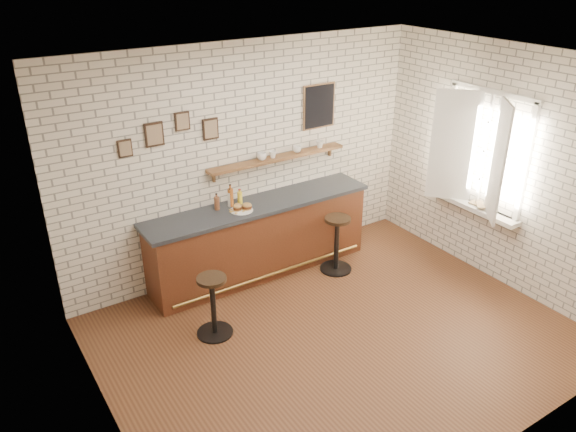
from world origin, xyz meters
The scene contains 21 objects.
ground centered at (0.00, 0.00, 0.00)m, with size 5.00×5.00×0.00m, color brown.
bar_counter centered at (-0.01, 1.70, 0.51)m, with size 3.10×0.65×1.01m.
sandwich_plate centered at (-0.31, 1.62, 1.02)m, with size 0.28×0.28×0.01m, color white.
ciabatta_sandwich centered at (-0.30, 1.62, 1.06)m, with size 0.27×0.20×0.08m.
potato_chips centered at (-0.33, 1.62, 1.02)m, with size 0.25×0.18×0.00m.
bitters_bottle_brown centered at (-0.55, 1.82, 1.10)m, with size 0.07×0.07×0.22m.
bitters_bottle_white centered at (-0.36, 1.82, 1.11)m, with size 0.06×0.06×0.24m.
bitters_bottle_amber centered at (-0.35, 1.82, 1.13)m, with size 0.07×0.07×0.29m.
condiment_bottle_yellow centered at (-0.22, 1.82, 1.09)m, with size 0.06×0.06×0.20m.
bar_stool_left centered at (-1.14, 0.81, 0.40)m, with size 0.41×0.41×0.74m.
bar_stool_right centered at (0.87, 1.19, 0.42)m, with size 0.43×0.43×0.78m.
wall_shelf centered at (0.40, 1.90, 1.48)m, with size 2.00×0.18×0.18m.
shelf_cup_a centered at (0.16, 1.90, 1.55)m, with size 0.13×0.13×0.10m, color white.
shelf_cup_b centered at (0.32, 1.90, 1.54)m, with size 0.10×0.10×0.09m, color white.
shelf_cup_c centered at (0.70, 1.90, 1.54)m, with size 0.11×0.11×0.09m, color white.
shelf_cup_d centered at (1.07, 1.90, 1.55)m, with size 0.10×0.10×0.10m, color white.
back_wall_decor centered at (0.23, 1.98, 2.05)m, with size 2.96×0.02×0.56m.
window_sill centered at (2.40, 0.30, 0.90)m, with size 0.20×1.35×0.06m.
casement_window centered at (2.36, 0.30, 1.65)m, with size 0.40×1.30×1.56m.
book_lower centered at (2.38, 0.23, 0.94)m, with size 0.18×0.25×0.02m, color tan.
book_upper centered at (2.38, 0.23, 0.96)m, with size 0.18×0.25×0.02m, color tan.
Camera 1 is at (-3.26, -3.98, 3.96)m, focal length 35.00 mm.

